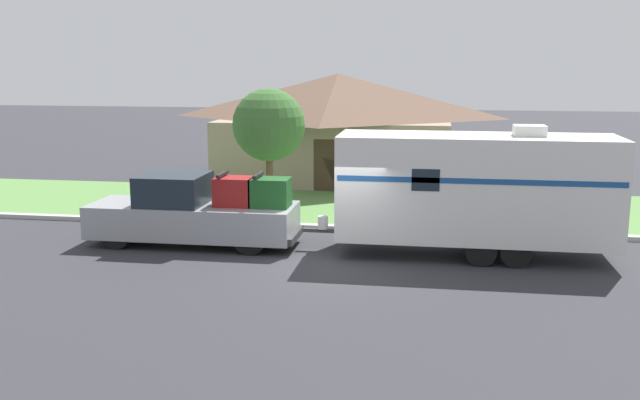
% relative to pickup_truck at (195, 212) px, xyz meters
% --- Properties ---
extents(ground_plane, '(120.00, 120.00, 0.00)m').
position_rel_pickup_truck_xyz_m(ground_plane, '(4.19, -1.35, -0.93)').
color(ground_plane, '#2D2D33').
extents(curb_strip, '(80.00, 0.30, 0.14)m').
position_rel_pickup_truck_xyz_m(curb_strip, '(4.19, 2.40, -0.86)').
color(curb_strip, '#ADADA8').
rests_on(curb_strip, ground_plane).
extents(lawn_strip, '(80.00, 7.00, 0.03)m').
position_rel_pickup_truck_xyz_m(lawn_strip, '(4.19, 6.05, -0.91)').
color(lawn_strip, '#568442').
rests_on(lawn_strip, ground_plane).
extents(house_across_street, '(10.52, 7.57, 4.60)m').
position_rel_pickup_truck_xyz_m(house_across_street, '(2.42, 12.34, 1.46)').
color(house_across_street, gray).
rests_on(house_across_street, ground_plane).
extents(pickup_truck, '(5.96, 1.98, 2.09)m').
position_rel_pickup_truck_xyz_m(pickup_truck, '(0.00, 0.00, 0.00)').
color(pickup_truck, black).
rests_on(pickup_truck, ground_plane).
extents(travel_trailer, '(8.28, 2.24, 3.53)m').
position_rel_pickup_truck_xyz_m(travel_trailer, '(7.76, -0.00, 0.93)').
color(travel_trailer, black).
rests_on(travel_trailer, ground_plane).
extents(mailbox, '(0.48, 0.20, 1.33)m').
position_rel_pickup_truck_xyz_m(mailbox, '(0.01, 3.33, 0.09)').
color(mailbox, brown).
rests_on(mailbox, ground_plane).
extents(tree_in_yard, '(2.44, 2.44, 4.27)m').
position_rel_pickup_truck_xyz_m(tree_in_yard, '(1.17, 4.32, 2.10)').
color(tree_in_yard, brown).
rests_on(tree_in_yard, ground_plane).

